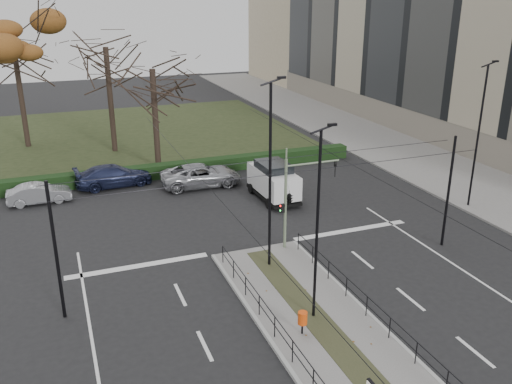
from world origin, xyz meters
TOP-DOWN VIEW (x-y plane):
  - ground at (0.00, 0.00)m, footprint 140.00×140.00m
  - median_island at (0.00, -2.50)m, footprint 4.40×15.00m
  - sidewalk_east at (18.00, 22.00)m, footprint 8.00×90.00m
  - park at (-6.00, 32.00)m, footprint 38.00×26.00m
  - hedge at (-6.00, 18.60)m, footprint 38.00×1.00m
  - apartment_block at (27.97, 23.97)m, footprint 13.09×52.10m
  - median_railing at (0.00, -2.60)m, footprint 4.14×13.24m
  - catenary at (0.00, 1.62)m, footprint 20.00×34.00m
  - traffic_light at (1.78, 4.50)m, footprint 3.28×1.87m
  - litter_bin at (-0.96, -2.78)m, footprint 0.37×0.37m
  - streetlamp_median_near at (0.03, -1.84)m, footprint 0.67×0.14m
  - streetlamp_median_far at (0.04, 3.00)m, footprint 0.76×0.16m
  - streetlamp_sidewalk at (14.75, 5.88)m, footprint 0.74×0.15m
  - parked_car_second at (-10.45, 16.28)m, footprint 3.93×1.41m
  - parked_car_third at (-5.57, 17.89)m, footprint 5.40×2.60m
  - parked_car_fourth at (0.13, 15.76)m, footprint 5.65×2.74m
  - white_van at (3.84, 11.66)m, footprint 2.20×4.68m
  - rust_tree at (-11.31, 30.94)m, footprint 9.74×9.74m
  - bare_tree_center at (-4.41, 26.77)m, footprint 6.13×6.13m
  - bare_tree_near at (-1.90, 20.77)m, footprint 7.32×7.32m

SIDE VIEW (x-z plane):
  - ground at x=0.00m, z-range 0.00..0.00m
  - park at x=-6.00m, z-range 0.00..0.10m
  - median_island at x=0.00m, z-range 0.00..0.14m
  - sidewalk_east at x=18.00m, z-range 0.00..0.14m
  - hedge at x=-6.00m, z-range 0.00..1.00m
  - parked_car_second at x=-10.45m, z-range 0.00..1.29m
  - parked_car_third at x=-5.57m, z-range 0.00..1.52m
  - parked_car_fourth at x=0.13m, z-range 0.00..1.55m
  - litter_bin at x=-0.96m, z-range 0.35..1.30m
  - median_railing at x=0.00m, z-range 0.52..1.44m
  - white_van at x=3.84m, z-range 0.05..2.51m
  - traffic_light at x=1.78m, z-range 0.54..5.36m
  - catenary at x=0.00m, z-range 0.42..6.42m
  - streetlamp_median_near at x=0.03m, z-range 0.21..8.28m
  - streetlamp_sidewalk at x=14.75m, z-range 0.22..9.11m
  - streetlamp_median_far at x=0.04m, z-range 0.22..9.35m
  - bare_tree_near at x=-1.90m, z-range 2.05..11.93m
  - bare_tree_center at x=-4.41m, z-range 2.33..13.69m
  - rust_tree at x=-11.31m, z-range 3.39..16.04m
  - apartment_block at x=27.97m, z-range -0.43..21.22m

